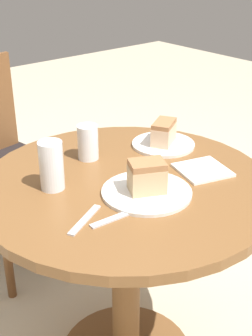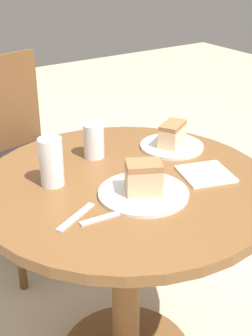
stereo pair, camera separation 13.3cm
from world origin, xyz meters
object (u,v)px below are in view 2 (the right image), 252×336
(plate_far, at_px, (172,146))
(glass_water, at_px, (51,164))
(cake_slice_far, at_px, (172,134))
(glass_lemonade, at_px, (94,143))
(chair, at_px, (19,155))
(plate_near, at_px, (143,193))
(cake_slice_near, at_px, (144,177))

(plate_far, distance_m, glass_water, 0.45)
(cake_slice_far, relative_size, glass_lemonade, 1.11)
(glass_lemonade, distance_m, glass_water, 0.21)
(chair, xyz_separation_m, glass_water, (-0.18, -0.77, 0.31))
(plate_near, distance_m, cake_slice_near, 0.05)
(cake_slice_far, bearing_deg, cake_slice_near, -142.07)
(plate_near, relative_size, plate_far, 1.18)
(cake_slice_near, relative_size, glass_water, 0.84)
(plate_near, xyz_separation_m, glass_water, (-0.18, 0.19, 0.06))
(chair, xyz_separation_m, cake_slice_far, (0.26, -0.75, 0.30))
(chair, height_order, plate_far, chair)
(plate_near, height_order, glass_water, glass_water)
(plate_far, height_order, glass_lemonade, glass_lemonade)
(chair, distance_m, plate_near, 0.99)
(chair, distance_m, cake_slice_far, 0.85)
(plate_far, xyz_separation_m, glass_water, (-0.44, -0.01, 0.06))
(cake_slice_near, bearing_deg, plate_far, 37.93)
(chair, bearing_deg, cake_slice_near, -99.49)
(cake_slice_far, xyz_separation_m, glass_lemonade, (-0.25, 0.08, 0.00))
(chair, bearing_deg, plate_near, -99.49)
(cake_slice_near, bearing_deg, glass_water, 132.57)
(cake_slice_far, xyz_separation_m, glass_water, (-0.44, -0.01, 0.01))
(chair, distance_m, plate_far, 0.83)
(chair, height_order, glass_lemonade, chair)
(plate_near, xyz_separation_m, plate_far, (0.27, 0.21, 0.00))
(cake_slice_far, distance_m, glass_lemonade, 0.26)
(chair, height_order, cake_slice_near, chair)
(plate_near, bearing_deg, glass_lemonade, 87.21)
(cake_slice_near, bearing_deg, glass_lemonade, 87.21)
(glass_lemonade, xyz_separation_m, glass_water, (-0.19, -0.09, 0.01))
(cake_slice_near, distance_m, glass_lemonade, 0.29)
(plate_near, bearing_deg, cake_slice_near, 180.00)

